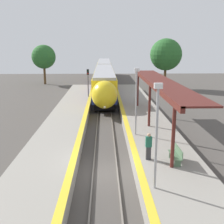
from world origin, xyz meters
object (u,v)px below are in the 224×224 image
platform_bench (176,154)px  person_waiting (149,146)px  lamppost_near (157,130)px  lamppost_mid (136,97)px  train (104,74)px  railway_signal (88,83)px

platform_bench → person_waiting: 1.63m
lamppost_near → person_waiting: bearing=86.2°
lamppost_near → lamppost_mid: same height
train → railway_signal: bearing=-97.9°
train → lamppost_mid: bearing=-85.8°
railway_signal → lamppost_mid: 16.66m
platform_bench → person_waiting: bearing=163.3°
train → lamppost_near: bearing=-86.7°
person_waiting → lamppost_near: (-0.23, -3.36, 2.02)m
railway_signal → lamppost_mid: lamppost_mid is taller
train → railway_signal: (-2.10, -15.16, 0.41)m
platform_bench → railway_signal: (-6.15, 21.23, 1.32)m
platform_bench → person_waiting: person_waiting is taller
person_waiting → railway_signal: 21.30m
platform_bench → railway_signal: railway_signal is taller
train → person_waiting: (2.52, -35.93, -0.57)m
platform_bench → lamppost_near: size_ratio=0.33×
train → person_waiting: bearing=-86.0°
person_waiting → lamppost_mid: (-0.23, 4.74, 2.02)m
platform_bench → railway_signal: size_ratio=0.37×
person_waiting → train: bearing=94.0°
platform_bench → lamppost_near: (-1.75, -2.91, 2.37)m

